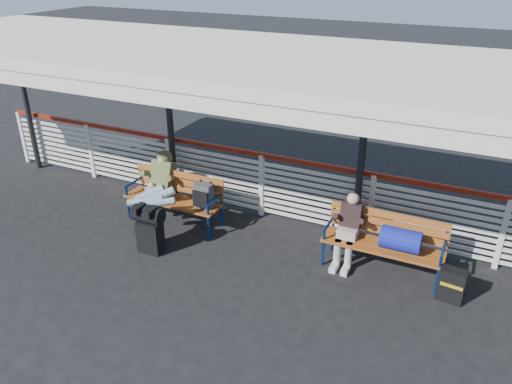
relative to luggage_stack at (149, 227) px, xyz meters
The scene contains 9 objects.
ground 1.19m from the luggage_stack, ahead, with size 60.00×60.00×0.00m, color black.
fence 2.21m from the luggage_stack, 60.09° to the left, with size 12.08×0.08×1.24m.
canopy 2.95m from the luggage_stack, 38.58° to the left, with size 12.60×3.60×3.16m.
luggage_stack is the anchor object (origin of this frame).
bench_left 1.04m from the luggage_stack, 91.19° to the left, with size 1.80×0.56×0.92m.
bench_right 3.79m from the luggage_stack, 16.70° to the left, with size 1.80×0.56×0.92m.
traveler_man 0.81m from the luggage_stack, 116.70° to the left, with size 0.94×1.63×0.77m.
companion_person 3.15m from the luggage_stack, 20.10° to the left, with size 0.32×0.66×1.15m.
suitcase_side 4.62m from the luggage_stack, ahead, with size 0.38×0.26×0.50m.
Camera 1 is at (3.44, -5.53, 4.46)m, focal length 35.00 mm.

